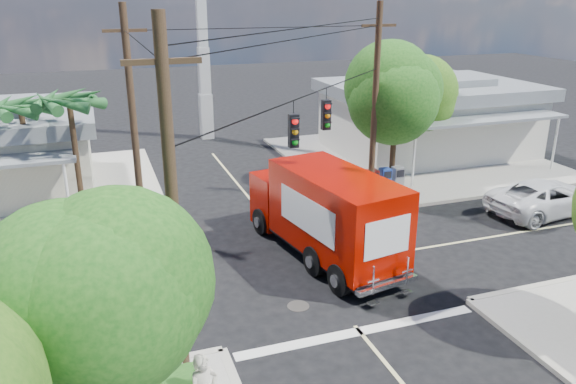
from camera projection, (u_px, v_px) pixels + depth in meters
name	position (u px, v px, depth m)	size (l,w,h in m)	color
ground	(306.00, 267.00, 20.14)	(120.00, 120.00, 0.00)	black
sidewalk_ne	(412.00, 158.00, 33.18)	(14.12, 14.12, 0.14)	#9E998F
sidewalk_nw	(8.00, 201.00, 26.40)	(14.12, 14.12, 0.14)	#9E998F
road_markings	(322.00, 286.00, 18.83)	(32.00, 32.00, 0.01)	beige
building_ne	(428.00, 115.00, 33.90)	(11.80, 10.20, 4.50)	silver
radio_tower	(203.00, 53.00, 36.19)	(0.80, 0.80, 17.00)	silver
tree_sw_front	(91.00, 294.00, 9.80)	(3.88, 3.78, 6.03)	#422D1C
tree_ne_front	(397.00, 93.00, 26.80)	(4.21, 4.14, 6.66)	#422D1C
tree_ne_back	(419.00, 95.00, 29.76)	(3.77, 3.66, 5.82)	#422D1C
palm_nw_front	(69.00, 104.00, 22.78)	(3.01, 3.08, 5.59)	#422D1C
palm_nw_back	(21.00, 109.00, 23.62)	(3.01, 3.08, 5.19)	#422D1C
utility_poles	(249.00, 134.00, 19.51)	(12.00, 10.68, 9.00)	#473321
vending_boxes	(385.00, 179.00, 27.45)	(1.90, 0.50, 1.10)	red
delivery_truck	(325.00, 213.00, 20.46)	(3.67, 8.13, 3.40)	black
parked_car	(546.00, 197.00, 24.83)	(2.54, 5.51, 1.53)	silver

